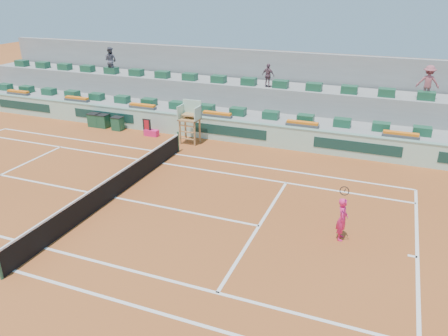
{
  "coord_description": "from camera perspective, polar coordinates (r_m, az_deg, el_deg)",
  "views": [
    {
      "loc": [
        10.39,
        -13.65,
        8.38
      ],
      "look_at": [
        4.0,
        2.5,
        1.0
      ],
      "focal_mm": 35.0,
      "sensor_mm": 36.0,
      "label": 1
    }
  ],
  "objects": [
    {
      "name": "seat_row_upper",
      "position": [
        27.95,
        -0.71,
        11.55
      ],
      "size": [
        32.9,
        0.6,
        0.44
      ],
      "color": "#1A4F34",
      "rests_on": "seating_tier_upper"
    },
    {
      "name": "player_bag",
      "position": [
        26.31,
        -9.45,
        4.56
      ],
      "size": [
        0.85,
        0.38,
        0.38
      ],
      "primitive_type": "cube",
      "color": "#F8206E",
      "rests_on": "ground"
    },
    {
      "name": "drink_cooler_b",
      "position": [
        28.48,
        -15.53,
        5.95
      ],
      "size": [
        0.7,
        0.61,
        0.84
      ],
      "color": "#18482E",
      "rests_on": "ground"
    },
    {
      "name": "seating_tier_upper",
      "position": [
        28.83,
        -0.23,
        8.81
      ],
      "size": [
        36.0,
        2.4,
        2.6
      ],
      "primitive_type": "cube",
      "color": "gray",
      "rests_on": "ground"
    },
    {
      "name": "seat_row_lower",
      "position": [
        26.57,
        -2.25,
        7.82
      ],
      "size": [
        32.9,
        0.6,
        0.44
      ],
      "color": "#1A4F34",
      "rests_on": "seating_tier_lower"
    },
    {
      "name": "flower_planters",
      "position": [
        26.53,
        -5.95,
        7.5
      ],
      "size": [
        26.8,
        0.36,
        0.28
      ],
      "color": "#4C4C4C",
      "rests_on": "seating_tier_lower"
    },
    {
      "name": "advertising_hoarding",
      "position": [
        25.65,
        -3.35,
        5.4
      ],
      "size": [
        36.0,
        0.34,
        1.26
      ],
      "color": "#ABD8BF",
      "rests_on": "ground"
    },
    {
      "name": "tennis_player",
      "position": [
        15.85,
        15.19,
        -6.42
      ],
      "size": [
        0.42,
        0.86,
        2.28
      ],
      "color": "#F8206E",
      "rests_on": "ground"
    },
    {
      "name": "ground",
      "position": [
        19.09,
        -14.1,
        -3.77
      ],
      "size": [
        90.0,
        90.0,
        0.0
      ],
      "primitive_type": "plane",
      "color": "#92451C",
      "rests_on": "ground"
    },
    {
      "name": "spectator_left",
      "position": [
        31.64,
        -14.59,
        13.44
      ],
      "size": [
        0.9,
        0.71,
        1.8
      ],
      "primitive_type": "imported",
      "rotation": [
        0.0,
        0.0,
        3.11
      ],
      "color": "#4E4D5A",
      "rests_on": "seating_tier_upper"
    },
    {
      "name": "spectator_mid",
      "position": [
        26.7,
        5.8,
        11.94
      ],
      "size": [
        0.88,
        0.53,
        1.4
      ],
      "primitive_type": "imported",
      "rotation": [
        0.0,
        0.0,
        2.9
      ],
      "color": "#684551",
      "rests_on": "seating_tier_upper"
    },
    {
      "name": "stadium_back_wall",
      "position": [
        30.08,
        0.92,
        11.16
      ],
      "size": [
        36.0,
        0.4,
        4.4
      ],
      "primitive_type": "cube",
      "color": "gray",
      "rests_on": "ground"
    },
    {
      "name": "towel_rack",
      "position": [
        26.22,
        -10.05,
        5.41
      ],
      "size": [
        0.53,
        0.09,
        1.03
      ],
      "color": "black",
      "rests_on": "ground"
    },
    {
      "name": "spectator_right",
      "position": [
        26.14,
        25.1,
        10.12
      ],
      "size": [
        1.16,
        0.68,
        1.79
      ],
      "primitive_type": "imported",
      "rotation": [
        0.0,
        0.0,
        3.13
      ],
      "color": "#9F4F58",
      "rests_on": "seating_tier_upper"
    },
    {
      "name": "court_lines",
      "position": [
        19.09,
        -14.1,
        -3.75
      ],
      "size": [
        23.89,
        11.09,
        0.01
      ],
      "color": "white",
      "rests_on": "ground"
    },
    {
      "name": "tennis_net",
      "position": [
        18.86,
        -14.25,
        -2.34
      ],
      "size": [
        0.1,
        11.97,
        1.1
      ],
      "color": "black",
      "rests_on": "ground"
    },
    {
      "name": "drink_cooler_c",
      "position": [
        28.86,
        -16.53,
        6.06
      ],
      "size": [
        0.74,
        0.64,
        0.84
      ],
      "color": "#18482E",
      "rests_on": "ground"
    },
    {
      "name": "drink_cooler_a",
      "position": [
        27.73,
        -13.73,
        5.68
      ],
      "size": [
        0.66,
        0.57,
        0.84
      ],
      "color": "#18482E",
      "rests_on": "ground"
    },
    {
      "name": "seating_tier_lower",
      "position": [
        27.59,
        -1.47,
        6.64
      ],
      "size": [
        36.0,
        4.0,
        1.2
      ],
      "primitive_type": "cube",
      "color": "gray",
      "rests_on": "ground"
    },
    {
      "name": "umpire_chair",
      "position": [
        24.53,
        -4.43,
        6.77
      ],
      "size": [
        1.1,
        0.9,
        2.4
      ],
      "color": "#A06E3C",
      "rests_on": "ground"
    }
  ]
}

